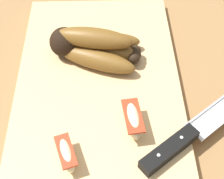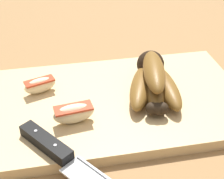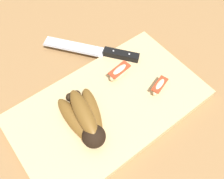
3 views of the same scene
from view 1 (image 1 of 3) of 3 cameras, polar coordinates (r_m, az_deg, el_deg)
ground_plane at (r=0.58m, az=-3.46°, el=-0.69°), size 6.00×6.00×0.00m
cutting_board at (r=0.57m, az=-2.32°, el=-0.56°), size 0.48×0.28×0.02m
banana_bunch at (r=0.59m, az=-3.22°, el=7.23°), size 0.10×0.16×0.06m
chefs_knife at (r=0.52m, az=13.47°, el=-7.02°), size 0.19×0.24×0.02m
apple_wedge_near at (r=0.50m, az=3.53°, el=-5.11°), size 0.07×0.03×0.03m
apple_wedge_middle at (r=0.48m, az=-7.78°, el=-10.76°), size 0.06×0.04×0.03m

